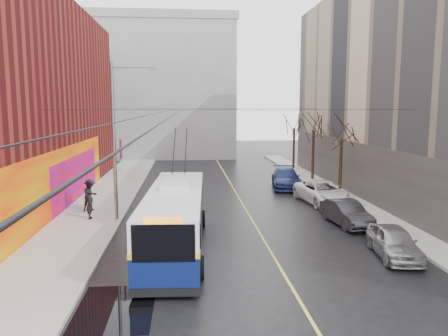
# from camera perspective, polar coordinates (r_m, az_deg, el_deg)

# --- Properties ---
(ground) EXTENTS (140.00, 140.00, 0.00)m
(ground) POSITION_cam_1_polar(r_m,az_deg,el_deg) (16.36, 3.59, -15.57)
(ground) COLOR black
(ground) RESTS_ON ground
(sidewalk_left) EXTENTS (4.00, 60.00, 0.15)m
(sidewalk_left) POSITION_cam_1_polar(r_m,az_deg,el_deg) (28.18, -16.64, -5.62)
(sidewalk_left) COLOR gray
(sidewalk_left) RESTS_ON ground
(sidewalk_right) EXTENTS (2.00, 60.00, 0.15)m
(sidewalk_right) POSITION_cam_1_polar(r_m,az_deg,el_deg) (29.81, 17.45, -4.91)
(sidewalk_right) COLOR gray
(sidewalk_right) RESTS_ON ground
(lane_line) EXTENTS (0.12, 50.00, 0.01)m
(lane_line) POSITION_cam_1_polar(r_m,az_deg,el_deg) (29.80, 2.43, -4.69)
(lane_line) COLOR #BFB74C
(lane_line) RESTS_ON ground
(building_far) EXTENTS (20.50, 12.10, 18.00)m
(building_far) POSITION_cam_1_polar(r_m,az_deg,el_deg) (59.98, -8.69, 10.25)
(building_far) COLOR gray
(building_far) RESTS_ON ground
(streetlight_pole) EXTENTS (2.65, 0.60, 9.00)m
(streetlight_pole) POSITION_cam_1_polar(r_m,az_deg,el_deg) (25.18, -13.82, 3.90)
(streetlight_pole) COLOR slate
(streetlight_pole) RESTS_ON ground
(catenary_wires) EXTENTS (18.00, 60.00, 0.22)m
(catenary_wires) POSITION_cam_1_polar(r_m,az_deg,el_deg) (29.60, -5.53, 7.38)
(catenary_wires) COLOR black
(tree_near) EXTENTS (3.20, 3.20, 6.40)m
(tree_near) POSITION_cam_1_polar(r_m,az_deg,el_deg) (32.86, 15.15, 4.98)
(tree_near) COLOR black
(tree_near) RESTS_ON ground
(tree_mid) EXTENTS (3.20, 3.20, 6.68)m
(tree_mid) POSITION_cam_1_polar(r_m,az_deg,el_deg) (39.49, 11.67, 5.95)
(tree_mid) COLOR black
(tree_mid) RESTS_ON ground
(tree_far) EXTENTS (3.20, 3.20, 6.57)m
(tree_far) POSITION_cam_1_polar(r_m,az_deg,el_deg) (46.25, 9.18, 6.15)
(tree_far) COLOR black
(tree_far) RESTS_ON ground
(puddle) EXTENTS (2.48, 3.63, 0.01)m
(puddle) POSITION_cam_1_polar(r_m,az_deg,el_deg) (15.39, -14.01, -17.37)
(puddle) COLOR black
(puddle) RESTS_ON ground
(pigeons_flying) EXTENTS (2.23, 2.18, 1.12)m
(pigeons_flying) POSITION_cam_1_polar(r_m,az_deg,el_deg) (24.93, -5.40, 9.14)
(pigeons_flying) COLOR slate
(trolleybus) EXTENTS (3.07, 11.45, 5.38)m
(trolleybus) POSITION_cam_1_polar(r_m,az_deg,el_deg) (20.34, -6.37, -6.42)
(trolleybus) COLOR #091449
(trolleybus) RESTS_ON ground
(parked_car_a) EXTENTS (2.13, 4.20, 1.37)m
(parked_car_a) POSITION_cam_1_polar(r_m,az_deg,el_deg) (20.74, 21.31, -8.96)
(parked_car_a) COLOR #9E9FA3
(parked_car_a) RESTS_ON ground
(parked_car_b) EXTENTS (1.91, 4.28, 1.36)m
(parked_car_b) POSITION_cam_1_polar(r_m,az_deg,el_deg) (25.32, 15.69, -5.69)
(parked_car_b) COLOR #29292B
(parked_car_b) RESTS_ON ground
(parked_car_c) EXTENTS (3.22, 5.71, 1.51)m
(parked_car_c) POSITION_cam_1_polar(r_m,az_deg,el_deg) (30.59, 12.79, -3.12)
(parked_car_c) COLOR white
(parked_car_c) RESTS_ON ground
(parked_car_d) EXTENTS (2.98, 5.67, 1.57)m
(parked_car_d) POSITION_cam_1_polar(r_m,az_deg,el_deg) (35.88, 8.09, -1.33)
(parked_car_d) COLOR navy
(parked_car_d) RESTS_ON ground
(following_car) EXTENTS (2.59, 4.89, 1.58)m
(following_car) POSITION_cam_1_polar(r_m,az_deg,el_deg) (32.21, -5.74, -2.34)
(following_car) COLOR #B0B1B5
(following_car) RESTS_ON ground
(pedestrian_a) EXTENTS (0.50, 0.68, 1.72)m
(pedestrian_a) POSITION_cam_1_polar(r_m,az_deg,el_deg) (26.30, -17.12, -4.51)
(pedestrian_a) COLOR black
(pedestrian_a) RESTS_ON sidewalk_left
(pedestrian_b) EXTENTS (1.15, 1.11, 1.86)m
(pedestrian_b) POSITION_cam_1_polar(r_m,az_deg,el_deg) (28.26, -17.11, -3.51)
(pedestrian_b) COLOR black
(pedestrian_b) RESTS_ON sidewalk_left
(pedestrian_c) EXTENTS (1.08, 1.38, 1.87)m
(pedestrian_c) POSITION_cam_1_polar(r_m,az_deg,el_deg) (28.89, -17.11, -3.25)
(pedestrian_c) COLOR black
(pedestrian_c) RESTS_ON sidewalk_left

